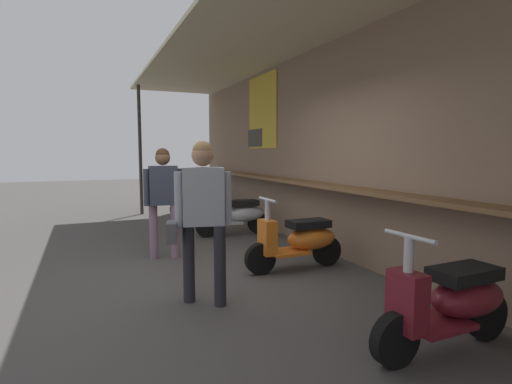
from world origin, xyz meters
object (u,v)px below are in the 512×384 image
scooter_black (202,200)px  shopper_with_handbag (202,206)px  scooter_silver (237,214)px  scooter_maroon (452,302)px  scooter_orange (300,240)px  shopper_browsing (163,192)px

scooter_black → shopper_with_handbag: bearing=69.7°
scooter_black → scooter_silver: bearing=85.6°
scooter_silver → scooter_maroon: size_ratio=1.00×
scooter_black → scooter_orange: same height
scooter_black → shopper_with_handbag: 5.61m
shopper_with_handbag → scooter_orange: bearing=126.6°
scooter_orange → shopper_with_handbag: (0.66, -1.52, 0.62)m
scooter_black → scooter_maroon: 7.06m
scooter_black → shopper_browsing: (3.44, -1.54, 0.59)m
scooter_silver → shopper_with_handbag: shopper_with_handbag is taller
shopper_with_handbag → scooter_maroon: bearing=55.1°
scooter_silver → scooter_maroon: bearing=94.4°
scooter_black → scooter_silver: size_ratio=1.00×
scooter_maroon → shopper_with_handbag: (-1.70, -1.52, 0.62)m
scooter_maroon → scooter_silver: bearing=-91.5°
scooter_black → shopper_with_handbag: (5.36, -1.52, 0.62)m
scooter_orange → shopper_browsing: 2.08m
scooter_silver → shopper_browsing: bearing=39.2°
scooter_orange → scooter_maroon: same height
scooter_silver → shopper_with_handbag: (3.00, -1.52, 0.62)m
scooter_maroon → shopper_with_handbag: bearing=-49.7°
scooter_silver → shopper_browsing: (1.07, -1.54, 0.59)m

